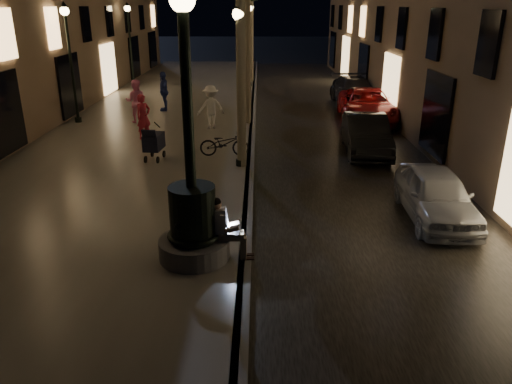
{
  "coord_description": "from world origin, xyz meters",
  "views": [
    {
      "loc": [
        0.27,
        -6.82,
        4.94
      ],
      "look_at": [
        0.22,
        3.0,
        1.21
      ],
      "focal_mm": 35.0,
      "sensor_mm": 36.0,
      "label": 1
    }
  ],
  "objects_px": {
    "fountain_lamppost": "(193,210)",
    "lamp_curb_a": "(239,66)",
    "car_second": "(366,135)",
    "pedestrian_red": "(143,117)",
    "seated_man_laptop": "(225,226)",
    "lamp_curb_d": "(251,28)",
    "car_third": "(367,106)",
    "pedestrian_blue": "(164,91)",
    "pedestrian_pink": "(136,101)",
    "car_front": "(436,195)",
    "stroller": "(154,142)",
    "pedestrian_white": "(211,107)",
    "lamp_left_b": "(69,48)",
    "lamp_curb_c": "(249,34)",
    "lamp_curb_b": "(246,44)",
    "lamp_left_c": "(129,34)",
    "bicycle": "(224,143)",
    "car_rear": "(355,91)"
  },
  "relations": [
    {
      "from": "lamp_curb_a",
      "to": "car_second",
      "type": "bearing_deg",
      "value": 26.11
    },
    {
      "from": "pedestrian_pink",
      "to": "pedestrian_white",
      "type": "xyz_separation_m",
      "value": [
        3.22,
        -1.04,
        -0.04
      ]
    },
    {
      "from": "car_second",
      "to": "pedestrian_blue",
      "type": "bearing_deg",
      "value": 145.99
    },
    {
      "from": "lamp_curb_a",
      "to": "pedestrian_pink",
      "type": "bearing_deg",
      "value": 127.43
    },
    {
      "from": "car_second",
      "to": "pedestrian_blue",
      "type": "distance_m",
      "value": 10.35
    },
    {
      "from": "lamp_curb_b",
      "to": "lamp_curb_a",
      "type": "bearing_deg",
      "value": -90.0
    },
    {
      "from": "car_front",
      "to": "pedestrian_pink",
      "type": "height_order",
      "value": "pedestrian_pink"
    },
    {
      "from": "car_second",
      "to": "lamp_left_b",
      "type": "bearing_deg",
      "value": 165.1
    },
    {
      "from": "lamp_curb_a",
      "to": "car_front",
      "type": "height_order",
      "value": "lamp_curb_a"
    },
    {
      "from": "seated_man_laptop",
      "to": "car_second",
      "type": "bearing_deg",
      "value": 61.57
    },
    {
      "from": "car_second",
      "to": "pedestrian_blue",
      "type": "xyz_separation_m",
      "value": [
        -8.15,
        6.36,
        0.44
      ]
    },
    {
      "from": "fountain_lamppost",
      "to": "pedestrian_pink",
      "type": "relative_size",
      "value": 2.9
    },
    {
      "from": "lamp_left_c",
      "to": "bicycle",
      "type": "bearing_deg",
      "value": -66.38
    },
    {
      "from": "car_third",
      "to": "lamp_curb_d",
      "type": "bearing_deg",
      "value": 113.01
    },
    {
      "from": "lamp_curb_b",
      "to": "car_third",
      "type": "relative_size",
      "value": 0.94
    },
    {
      "from": "lamp_left_b",
      "to": "lamp_left_c",
      "type": "bearing_deg",
      "value": 90.0
    },
    {
      "from": "lamp_curb_b",
      "to": "car_front",
      "type": "relative_size",
      "value": 1.34
    },
    {
      "from": "lamp_left_c",
      "to": "pedestrian_white",
      "type": "bearing_deg",
      "value": -62.54
    },
    {
      "from": "lamp_curb_b",
      "to": "lamp_left_c",
      "type": "xyz_separation_m",
      "value": [
        -7.1,
        8.0,
        0.0
      ]
    },
    {
      "from": "lamp_curb_b",
      "to": "pedestrian_red",
      "type": "height_order",
      "value": "lamp_curb_b"
    },
    {
      "from": "lamp_curb_c",
      "to": "stroller",
      "type": "relative_size",
      "value": 3.99
    },
    {
      "from": "lamp_curb_c",
      "to": "lamp_left_b",
      "type": "distance_m",
      "value": 12.26
    },
    {
      "from": "seated_man_laptop",
      "to": "lamp_curb_d",
      "type": "relative_size",
      "value": 0.26
    },
    {
      "from": "fountain_lamppost",
      "to": "lamp_curb_a",
      "type": "distance_m",
      "value": 6.37
    },
    {
      "from": "lamp_curb_d",
      "to": "car_third",
      "type": "relative_size",
      "value": 0.94
    },
    {
      "from": "seated_man_laptop",
      "to": "lamp_curb_d",
      "type": "bearing_deg",
      "value": 89.83
    },
    {
      "from": "lamp_curb_d",
      "to": "pedestrian_pink",
      "type": "height_order",
      "value": "lamp_curb_d"
    },
    {
      "from": "stroller",
      "to": "car_front",
      "type": "bearing_deg",
      "value": -21.8
    },
    {
      "from": "lamp_curb_b",
      "to": "pedestrian_white",
      "type": "distance_m",
      "value": 4.0
    },
    {
      "from": "lamp_left_c",
      "to": "car_third",
      "type": "xyz_separation_m",
      "value": [
        12.43,
        -8.94,
        -2.53
      ]
    },
    {
      "from": "pedestrian_white",
      "to": "pedestrian_blue",
      "type": "xyz_separation_m",
      "value": [
        -2.5,
        3.54,
        0.05
      ]
    },
    {
      "from": "lamp_curb_b",
      "to": "pedestrian_pink",
      "type": "xyz_separation_m",
      "value": [
        -4.57,
        -2.03,
        -2.14
      ]
    },
    {
      "from": "lamp_left_b",
      "to": "car_front",
      "type": "relative_size",
      "value": 1.34
    },
    {
      "from": "fountain_lamppost",
      "to": "lamp_left_b",
      "type": "height_order",
      "value": "fountain_lamppost"
    },
    {
      "from": "fountain_lamppost",
      "to": "lamp_curb_a",
      "type": "xyz_separation_m",
      "value": [
        0.7,
        6.0,
        2.02
      ]
    },
    {
      "from": "stroller",
      "to": "pedestrian_red",
      "type": "relative_size",
      "value": 0.73
    },
    {
      "from": "car_front",
      "to": "car_rear",
      "type": "relative_size",
      "value": 0.76
    },
    {
      "from": "pedestrian_white",
      "to": "car_second",
      "type": "bearing_deg",
      "value": 134.42
    },
    {
      "from": "car_second",
      "to": "pedestrian_red",
      "type": "xyz_separation_m",
      "value": [
        -7.98,
        1.17,
        0.36
      ]
    },
    {
      "from": "pedestrian_blue",
      "to": "lamp_left_b",
      "type": "bearing_deg",
      "value": -59.0
    },
    {
      "from": "seated_man_laptop",
      "to": "lamp_curb_c",
      "type": "distance_m",
      "value": 22.13
    },
    {
      "from": "seated_man_laptop",
      "to": "bicycle",
      "type": "bearing_deg",
      "value": 93.83
    },
    {
      "from": "stroller",
      "to": "lamp_curb_a",
      "type": "bearing_deg",
      "value": -4.46
    },
    {
      "from": "stroller",
      "to": "pedestrian_white",
      "type": "distance_m",
      "value": 4.62
    },
    {
      "from": "lamp_curb_c",
      "to": "car_rear",
      "type": "height_order",
      "value": "lamp_curb_c"
    },
    {
      "from": "lamp_curb_d",
      "to": "lamp_left_b",
      "type": "bearing_deg",
      "value": -111.53
    },
    {
      "from": "seated_man_laptop",
      "to": "pedestrian_blue",
      "type": "xyz_separation_m",
      "value": [
        -3.76,
        14.47,
        0.22
      ]
    },
    {
      "from": "fountain_lamppost",
      "to": "car_third",
      "type": "distance_m",
      "value": 14.39
    },
    {
      "from": "car_front",
      "to": "lamp_curb_d",
      "type": "bearing_deg",
      "value": 102.06
    },
    {
      "from": "car_rear",
      "to": "lamp_curb_c",
      "type": "bearing_deg",
      "value": 134.17
    }
  ]
}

